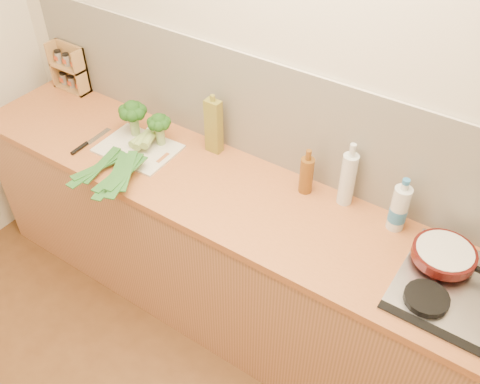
{
  "coord_description": "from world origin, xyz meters",
  "views": [
    {
      "loc": [
        0.99,
        -0.34,
        2.54
      ],
      "look_at": [
        0.02,
        1.1,
        1.02
      ],
      "focal_mm": 40.0,
      "sensor_mm": 36.0,
      "label": 1
    }
  ],
  "objects_px": {
    "skillet": "(445,254)",
    "spice_rack": "(71,70)",
    "gas_hob": "(475,298)",
    "chefs_knife": "(84,145)",
    "chopping_board": "(138,149)"
  },
  "relations": [
    {
      "from": "spice_rack",
      "to": "skillet",
      "type": "bearing_deg",
      "value": -3.55
    },
    {
      "from": "chopping_board",
      "to": "skillet",
      "type": "bearing_deg",
      "value": 1.81
    },
    {
      "from": "gas_hob",
      "to": "skillet",
      "type": "height_order",
      "value": "skillet"
    },
    {
      "from": "gas_hob",
      "to": "skillet",
      "type": "distance_m",
      "value": 0.2
    },
    {
      "from": "gas_hob",
      "to": "spice_rack",
      "type": "distance_m",
      "value": 2.45
    },
    {
      "from": "chopping_board",
      "to": "chefs_knife",
      "type": "distance_m",
      "value": 0.28
    },
    {
      "from": "skillet",
      "to": "spice_rack",
      "type": "xyz_separation_m",
      "value": [
        -2.27,
        0.14,
        0.06
      ]
    },
    {
      "from": "gas_hob",
      "to": "chefs_knife",
      "type": "xyz_separation_m",
      "value": [
        -1.95,
        -0.14,
        -0.01
      ]
    },
    {
      "from": "chopping_board",
      "to": "chefs_knife",
      "type": "bearing_deg",
      "value": -153.58
    },
    {
      "from": "chefs_knife",
      "to": "skillet",
      "type": "distance_m",
      "value": 1.8
    },
    {
      "from": "spice_rack",
      "to": "chopping_board",
      "type": "bearing_deg",
      "value": -18.66
    },
    {
      "from": "gas_hob",
      "to": "spice_rack",
      "type": "bearing_deg",
      "value": 174.2
    },
    {
      "from": "gas_hob",
      "to": "skillet",
      "type": "xyz_separation_m",
      "value": [
        -0.16,
        0.11,
        0.05
      ]
    },
    {
      "from": "chopping_board",
      "to": "spice_rack",
      "type": "xyz_separation_m",
      "value": [
        -0.73,
        0.25,
        0.11
      ]
    },
    {
      "from": "chopping_board",
      "to": "chefs_knife",
      "type": "relative_size",
      "value": 1.42
    }
  ]
}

